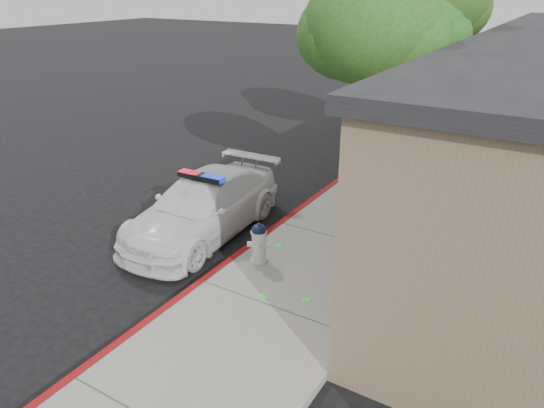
{
  "coord_description": "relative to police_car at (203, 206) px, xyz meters",
  "views": [
    {
      "loc": [
        5.49,
        -6.34,
        5.39
      ],
      "look_at": [
        0.63,
        1.67,
        1.27
      ],
      "focal_mm": 33.18,
      "sensor_mm": 36.0,
      "label": 1
    }
  ],
  "objects": [
    {
      "name": "police_car",
      "position": [
        0.0,
        0.0,
        0.0
      ],
      "size": [
        2.14,
        4.78,
        1.48
      ],
      "rotation": [
        0.0,
        0.0,
        0.05
      ],
      "color": "white",
      "rests_on": "ground"
    },
    {
      "name": "fire_hydrant",
      "position": [
        1.94,
        -0.65,
        -0.11
      ],
      "size": [
        0.48,
        0.43,
        0.85
      ],
      "rotation": [
        0.0,
        0.0,
        0.41
      ],
      "color": "silver",
      "rests_on": "sidewalk"
    },
    {
      "name": "street_tree_mid",
      "position": [
        2.49,
        8.51,
        4.21
      ],
      "size": [
        3.33,
        3.38,
        6.3
      ],
      "rotation": [
        0.0,
        0.0,
        0.22
      ],
      "color": "black",
      "rests_on": "sidewalk"
    },
    {
      "name": "ground",
      "position": [
        1.34,
        -1.86,
        -0.68
      ],
      "size": [
        120.0,
        120.0,
        0.0
      ],
      "primitive_type": "plane",
      "color": "black",
      "rests_on": "ground"
    },
    {
      "name": "street_tree_near",
      "position": [
        2.62,
        3.03,
        3.72
      ],
      "size": [
        3.41,
        3.11,
        5.7
      ],
      "rotation": [
        0.0,
        0.0,
        -0.37
      ],
      "color": "black",
      "rests_on": "sidewalk"
    },
    {
      "name": "street_tree_far",
      "position": [
        2.34,
        7.69,
        3.45
      ],
      "size": [
        3.06,
        2.8,
        5.3
      ],
      "rotation": [
        0.0,
        0.0,
        -0.36
      ],
      "color": "black",
      "rests_on": "sidewalk"
    },
    {
      "name": "red_curb",
      "position": [
        1.4,
        1.14,
        -0.6
      ],
      "size": [
        0.14,
        60.0,
        0.16
      ],
      "primitive_type": "cube",
      "color": "maroon",
      "rests_on": "ground"
    },
    {
      "name": "sidewalk",
      "position": [
        2.94,
        1.14,
        -0.61
      ],
      "size": [
        3.2,
        60.0,
        0.15
      ],
      "primitive_type": "cube",
      "color": "gray",
      "rests_on": "ground"
    }
  ]
}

